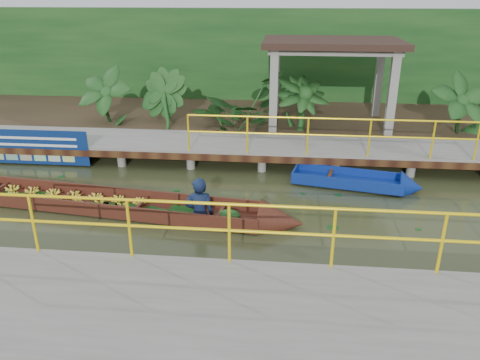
# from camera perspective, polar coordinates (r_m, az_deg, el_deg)

# --- Properties ---
(ground) EXTENTS (80.00, 80.00, 0.00)m
(ground) POSITION_cam_1_polar(r_m,az_deg,el_deg) (10.63, -3.55, -3.88)
(ground) COLOR #2B3319
(ground) RESTS_ON ground
(land_strip) EXTENTS (30.00, 8.00, 0.45)m
(land_strip) POSITION_cam_1_polar(r_m,az_deg,el_deg) (17.57, 0.32, 7.53)
(land_strip) COLOR #302418
(land_strip) RESTS_ON ground
(far_dock) EXTENTS (16.00, 2.06, 1.66)m
(far_dock) POSITION_cam_1_polar(r_m,az_deg,el_deg) (13.61, -1.24, 4.25)
(far_dock) COLOR slate
(far_dock) RESTS_ON ground
(near_dock) EXTENTS (18.00, 2.40, 1.73)m
(near_dock) POSITION_cam_1_polar(r_m,az_deg,el_deg) (6.83, -0.73, -17.50)
(near_dock) COLOR slate
(near_dock) RESTS_ON ground
(pavilion) EXTENTS (4.40, 3.00, 3.00)m
(pavilion) POSITION_cam_1_polar(r_m,az_deg,el_deg) (15.89, 11.13, 15.10)
(pavilion) COLOR slate
(pavilion) RESTS_ON ground
(foliage_backdrop) EXTENTS (30.00, 0.80, 4.00)m
(foliage_backdrop) POSITION_cam_1_polar(r_m,az_deg,el_deg) (19.67, 1.04, 14.38)
(foliage_backdrop) COLOR #123A15
(foliage_backdrop) RESTS_ON ground
(vendor_boat) EXTENTS (9.25, 2.04, 2.17)m
(vendor_boat) POSITION_cam_1_polar(r_m,az_deg,el_deg) (10.95, -14.83, -2.30)
(vendor_boat) COLOR #391A0F
(vendor_boat) RESTS_ON ground
(moored_blue_boat) EXTENTS (3.30, 1.44, 0.76)m
(moored_blue_boat) POSITION_cam_1_polar(r_m,az_deg,el_deg) (12.26, 16.54, -0.47)
(moored_blue_boat) COLOR navy
(moored_blue_boat) RESTS_ON ground
(blue_banner) EXTENTS (3.22, 0.04, 1.00)m
(blue_banner) POSITION_cam_1_polar(r_m,az_deg,el_deg) (14.44, -23.90, 3.70)
(blue_banner) COLOR navy
(blue_banner) RESTS_ON ground
(tropical_plants) EXTENTS (14.24, 1.24, 1.54)m
(tropical_plants) POSITION_cam_1_polar(r_m,az_deg,el_deg) (15.12, 6.34, 8.88)
(tropical_plants) COLOR #123A15
(tropical_plants) RESTS_ON ground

